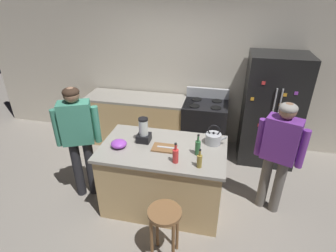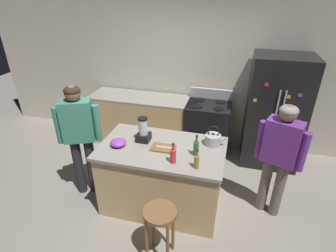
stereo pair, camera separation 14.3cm
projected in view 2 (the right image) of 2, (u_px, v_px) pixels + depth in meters
name	position (u px, v px, depth m)	size (l,w,h in m)	color
ground_plane	(163.00, 203.00, 3.83)	(14.00, 14.00, 0.00)	gray
back_wall	(191.00, 72.00, 4.86)	(8.00, 0.10, 2.70)	beige
kitchen_island	(162.00, 176.00, 3.61)	(1.59, 0.94, 0.94)	tan
back_counter_run	(144.00, 120.00, 5.11)	(2.00, 0.64, 0.94)	tan
refrigerator	(275.00, 112.00, 4.34)	(0.90, 0.73, 1.85)	black
stove_range	(207.00, 128.00, 4.81)	(0.76, 0.65, 1.12)	black
person_by_island_left	(79.00, 132.00, 3.60)	(0.58, 0.36, 1.66)	#26262B
person_by_sink_right	(280.00, 152.00, 3.26)	(0.58, 0.35, 1.58)	#66605B
bar_stool	(160.00, 222.00, 2.84)	(0.36, 0.36, 0.69)	brown
blender_appliance	(143.00, 131.00, 3.47)	(0.17, 0.17, 0.33)	black
bottle_olive_oil	(196.00, 148.00, 3.18)	(0.07, 0.07, 0.28)	#2D6638
bottle_soda	(173.00, 156.00, 3.06)	(0.07, 0.07, 0.26)	red
bottle_vinegar	(197.00, 161.00, 2.97)	(0.06, 0.06, 0.24)	olive
mixing_bowl	(118.00, 143.00, 3.40)	(0.20, 0.20, 0.09)	purple
tea_kettle	(213.00, 139.00, 3.41)	(0.28, 0.20, 0.27)	#B7BABF
cutting_board	(163.00, 148.00, 3.36)	(0.30, 0.20, 0.02)	brown
chef_knife	(165.00, 147.00, 3.34)	(0.22, 0.03, 0.01)	#B7BABF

